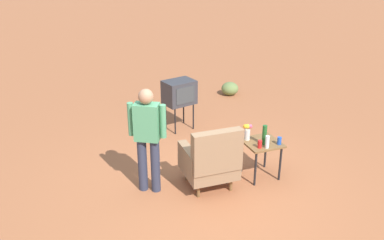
% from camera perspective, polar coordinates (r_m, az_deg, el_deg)
% --- Properties ---
extents(ground_plane, '(60.00, 60.00, 0.00)m').
position_cam_1_polar(ground_plane, '(6.50, 2.29, -9.36)').
color(ground_plane, '#A05B38').
extents(armchair, '(0.80, 0.80, 1.06)m').
position_cam_1_polar(armchair, '(6.24, 2.68, -5.54)').
color(armchair, brown).
rests_on(armchair, ground).
extents(side_table, '(0.56, 0.56, 0.62)m').
position_cam_1_polar(side_table, '(6.65, 9.65, -3.71)').
color(side_table, black).
rests_on(side_table, ground).
extents(tv_on_stand, '(0.69, 0.57, 1.03)m').
position_cam_1_polar(tv_on_stand, '(8.21, -1.78, 3.81)').
color(tv_on_stand, black).
rests_on(tv_on_stand, ground).
extents(person_standing, '(0.50, 0.37, 1.64)m').
position_cam_1_polar(person_standing, '(6.03, -6.20, -2.04)').
color(person_standing, '#2D3347').
rests_on(person_standing, ground).
extents(bottle_short_clear, '(0.06, 0.06, 0.20)m').
position_cam_1_polar(bottle_short_clear, '(6.39, 10.41, -3.01)').
color(bottle_short_clear, silver).
rests_on(bottle_short_clear, side_table).
extents(soda_can_red, '(0.07, 0.07, 0.12)m').
position_cam_1_polar(soda_can_red, '(6.39, 9.39, -3.33)').
color(soda_can_red, red).
rests_on(soda_can_red, side_table).
extents(soda_can_blue, '(0.07, 0.07, 0.12)m').
position_cam_1_polar(soda_can_blue, '(6.55, 12.03, -2.84)').
color(soda_can_blue, blue).
rests_on(soda_can_blue, side_table).
extents(bottle_wine_green, '(0.07, 0.07, 0.32)m').
position_cam_1_polar(bottle_wine_green, '(6.47, 10.03, -2.06)').
color(bottle_wine_green, '#1E5623').
rests_on(bottle_wine_green, side_table).
extents(flower_vase, '(0.15, 0.10, 0.27)m').
position_cam_1_polar(flower_vase, '(6.59, 7.70, -1.54)').
color(flower_vase, silver).
rests_on(flower_vase, side_table).
extents(shrub_near, '(0.43, 0.43, 0.33)m').
position_cam_1_polar(shrub_near, '(10.42, 5.28, 4.37)').
color(shrub_near, olive).
rests_on(shrub_near, ground).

